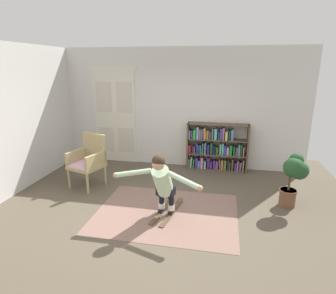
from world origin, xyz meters
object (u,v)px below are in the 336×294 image
(bookshelf, at_px, (216,149))
(potted_plant, at_px, (294,174))
(skis_pair, at_px, (167,211))
(person_skier, at_px, (162,180))
(wicker_chair, at_px, (89,159))

(bookshelf, bearing_deg, potted_plant, -49.85)
(skis_pair, relative_size, person_skier, 0.68)
(wicker_chair, distance_m, skis_pair, 2.09)
(bookshelf, height_order, wicker_chair, bookshelf)
(potted_plant, height_order, skis_pair, potted_plant)
(bookshelf, relative_size, skis_pair, 1.45)
(bookshelf, relative_size, potted_plant, 1.46)
(potted_plant, bearing_deg, person_skier, -159.10)
(wicker_chair, relative_size, potted_plant, 1.10)
(bookshelf, height_order, potted_plant, bookshelf)
(skis_pair, bearing_deg, bookshelf, 72.50)
(bookshelf, distance_m, wicker_chair, 2.97)
(bookshelf, distance_m, person_skier, 2.64)
(bookshelf, xyz_separation_m, wicker_chair, (-2.57, -1.49, 0.06))
(wicker_chair, distance_m, potted_plant, 4.00)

